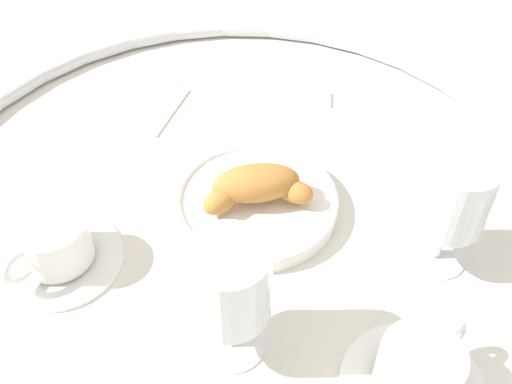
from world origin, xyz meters
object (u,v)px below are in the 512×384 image
Objects in this scene: coffee_cup_far at (55,247)px; juice_glass_right at (453,196)px; sugar_packet at (313,97)px; juice_glass_left at (229,288)px; coffee_cup_near at (418,374)px; croissant_large at (256,186)px; pastry_plate at (256,203)px; folded_napkin at (138,104)px.

juice_glass_right reaches higher than coffee_cup_far.
juice_glass_left is at bearing 80.80° from sugar_packet.
coffee_cup_near is 0.97× the size of juice_glass_right.
croissant_large is at bearing 75.35° from sugar_packet.
coffee_cup_far is at bearing 27.24° from pastry_plate.
pastry_plate is 3.85× the size of sugar_packet.
folded_napkin is (0.24, 0.04, -0.00)m from sugar_packet.
juice_glass_left is 0.41m from folded_napkin.
pastry_plate is 0.22m from juice_glass_right.
juice_glass_left reaches higher than croissant_large.
juice_glass_left is 0.25m from juice_glass_right.
folded_napkin is (0.19, -0.18, -0.04)m from croissant_large.
coffee_cup_far is at bearing 26.45° from croissant_large.
coffee_cup_near is at bearing 171.92° from juice_glass_left.
juice_glass_right is 0.46m from folded_napkin.
croissant_large is 2.63× the size of sugar_packet.
coffee_cup_near reaches higher than sugar_packet.
pastry_plate is at bearing -12.12° from juice_glass_right.
sugar_packet reaches higher than folded_napkin.
juice_glass_right reaches higher than sugar_packet.
juice_glass_left is at bearing 159.51° from coffee_cup_far.
coffee_cup_near is (-0.17, 0.20, -0.02)m from croissant_large.
juice_glass_left is at bearing 89.73° from pastry_plate.
folded_napkin is (0.39, -0.22, -0.09)m from juice_glass_right.
juice_glass_left and juice_glass_right have the same top height.
croissant_large is 0.97× the size of coffee_cup_near.
coffee_cup_near is 1.00× the size of coffee_cup_far.
coffee_cup_near is 0.18m from juice_glass_right.
folded_napkin is (0.19, -0.36, -0.09)m from juice_glass_left.
sugar_packet is at bearing -103.55° from pastry_plate.
coffee_cup_near is at bearing 130.58° from croissant_large.
pastry_plate is at bearing -49.70° from coffee_cup_near.
croissant_large is (-0.00, 0.00, 0.03)m from pastry_plate.
croissant_large is 0.21m from juice_glass_right.
juice_glass_right is (-0.20, -0.14, 0.00)m from juice_glass_left.
coffee_cup_far is 2.72× the size of sugar_packet.
juice_glass_left reaches higher than pastry_plate.
coffee_cup_near is at bearing 79.30° from juice_glass_right.
juice_glass_right reaches higher than folded_napkin.
sugar_packet is at bearing -169.57° from folded_napkin.
croissant_large reaches higher than coffee_cup_near.
pastry_plate is at bearing -90.27° from juice_glass_left.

